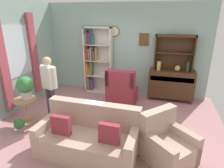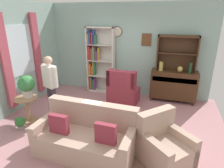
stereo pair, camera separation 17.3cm
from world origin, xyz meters
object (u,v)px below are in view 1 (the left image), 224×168
(coffee_table, at_px, (100,113))
(sideboard_hutch, at_px, (175,48))
(bottle_wine, at_px, (188,67))
(potted_plant_small, at_px, (19,125))
(vase_tall, at_px, (159,66))
(book_stack, at_px, (104,108))
(plant_stand, at_px, (26,108))
(vase_round, at_px, (177,68))
(potted_plant_large, at_px, (25,86))
(bookshelf, at_px, (96,60))
(armchair_floral, at_px, (167,145))
(sideboard, at_px, (171,84))
(wingback_chair, at_px, (122,92))
(person_reading, at_px, (50,84))
(couch_floral, at_px, (89,138))

(coffee_table, bearing_deg, sideboard_hutch, 53.41)
(bottle_wine, bearing_deg, potted_plant_small, -144.23)
(vase_tall, distance_m, book_stack, 2.24)
(vase_tall, relative_size, plant_stand, 0.42)
(vase_round, bearing_deg, potted_plant_large, -147.35)
(bookshelf, distance_m, book_stack, 2.30)
(armchair_floral, height_order, book_stack, armchair_floral)
(sideboard, bearing_deg, potted_plant_small, -140.09)
(wingback_chair, bearing_deg, vase_tall, 32.91)
(potted_plant_small, relative_size, person_reading, 0.20)
(plant_stand, relative_size, book_stack, 3.61)
(armchair_floral, relative_size, book_stack, 6.34)
(bookshelf, relative_size, vase_round, 12.35)
(wingback_chair, xyz_separation_m, person_reading, (-1.46, -1.25, 0.52))
(vase_round, height_order, wingback_chair, vase_round)
(sideboard_hutch, distance_m, vase_round, 0.60)
(person_reading, bearing_deg, wingback_chair, 40.52)
(bottle_wine, distance_m, book_stack, 2.70)
(vase_round, height_order, plant_stand, vase_round)
(vase_tall, bearing_deg, bookshelf, 175.31)
(sideboard, distance_m, sideboard_hutch, 1.06)
(potted_plant_large, xyz_separation_m, coffee_table, (1.70, 0.26, -0.57))
(bookshelf, distance_m, couch_floral, 3.19)
(sideboard, relative_size, couch_floral, 0.71)
(wingback_chair, distance_m, plant_stand, 2.51)
(bottle_wine, distance_m, coffee_table, 2.80)
(armchair_floral, height_order, potted_plant_large, potted_plant_large)
(person_reading, relative_size, book_stack, 9.15)
(coffee_table, bearing_deg, vase_tall, 58.57)
(plant_stand, bearing_deg, couch_floral, -18.06)
(bookshelf, bearing_deg, coffee_table, -67.95)
(potted_plant_large, distance_m, coffee_table, 1.82)
(sideboard_hutch, bearing_deg, person_reading, -143.76)
(bottle_wine, height_order, armchair_floral, bottle_wine)
(bottle_wine, distance_m, plant_stand, 4.34)
(potted_plant_small, relative_size, coffee_table, 0.39)
(bookshelf, xyz_separation_m, sideboard, (2.38, -0.08, -0.56))
(sideboard_hutch, relative_size, person_reading, 0.71)
(bottle_wine, height_order, book_stack, bottle_wine)
(vase_round, height_order, person_reading, person_reading)
(armchair_floral, relative_size, coffee_table, 1.35)
(sideboard_hutch, height_order, vase_round, sideboard_hutch)
(vase_round, relative_size, couch_floral, 0.09)
(wingback_chair, bearing_deg, person_reading, -139.48)
(wingback_chair, height_order, potted_plant_large, potted_plant_large)
(vase_tall, distance_m, couch_floral, 3.09)
(sideboard_hutch, relative_size, coffee_table, 1.37)
(vase_round, relative_size, potted_plant_large, 0.32)
(sideboard_hutch, distance_m, armchair_floral, 3.07)
(vase_round, relative_size, wingback_chair, 0.16)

